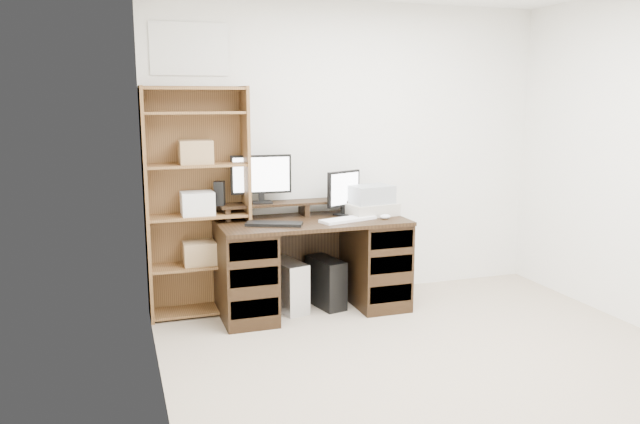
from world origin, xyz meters
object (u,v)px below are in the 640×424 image
monitor_wide (261,176)px  tower_silver (288,286)px  desk (312,263)px  monitor_small (344,191)px  printer (371,209)px  bookshelf (197,201)px  tower_black (326,282)px

monitor_wide → tower_silver: (0.16, -0.17, -0.88)m
desk → monitor_wide: bearing=148.2°
desk → monitor_small: size_ratio=4.07×
printer → tower_silver: (-0.72, 0.01, -0.59)m
tower_silver → printer: bearing=-14.3°
desk → tower_silver: bearing=165.4°
monitor_wide → bookshelf: bookshelf is taller
monitor_wide → printer: (0.89, -0.18, -0.29)m
tower_silver → tower_black: size_ratio=0.95×
monitor_small → bookshelf: bearing=152.0°
tower_black → bookshelf: (-1.01, 0.17, 0.72)m
tower_black → tower_silver: bearing=166.9°
desk → printer: bearing=4.8°
tower_black → monitor_wide: bearing=148.0°
monitor_wide → bookshelf: (-0.52, -0.01, -0.17)m
monitor_wide → tower_silver: monitor_wide is taller
monitor_small → bookshelf: size_ratio=0.20×
printer → desk: bearing=176.3°
monitor_small → tower_silver: monitor_small is taller
printer → monitor_small: bearing=156.0°
tower_silver → monitor_small: bearing=-7.7°
monitor_wide → monitor_small: monitor_wide is taller
monitor_wide → printer: size_ratio=1.23×
tower_silver → desk: bearing=-28.4°
desk → tower_silver: desk is taller
tower_black → monitor_small: bearing=6.1°
desk → monitor_small: 0.65m
monitor_wide → monitor_small: (0.67, -0.12, -0.14)m
monitor_wide → desk: bearing=-28.4°
desk → monitor_small: monitor_small is taller
monitor_wide → bookshelf: size_ratio=0.27×
tower_silver → bookshelf: 1.00m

